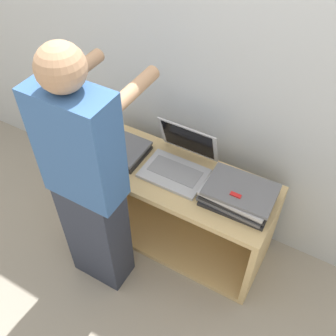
{
  "coord_description": "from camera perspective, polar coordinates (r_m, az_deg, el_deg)",
  "views": [
    {
      "loc": [
        0.76,
        -1.16,
        2.32
      ],
      "look_at": [
        0.0,
        0.17,
        0.75
      ],
      "focal_mm": 42.0,
      "sensor_mm": 36.0,
      "label": 1
    }
  ],
  "objects": [
    {
      "name": "ground_plane",
      "position": [
        2.71,
        -1.81,
        -13.37
      ],
      "size": [
        12.0,
        12.0,
        0.0
      ],
      "primitive_type": "plane",
      "color": "#9E9384"
    },
    {
      "name": "wall_back",
      "position": [
        2.21,
        5.55,
        15.06
      ],
      "size": [
        8.0,
        0.05,
        2.4
      ],
      "color": "silver",
      "rests_on": "ground_plane"
    },
    {
      "name": "cart",
      "position": [
        2.6,
        1.46,
        -4.85
      ],
      "size": [
        1.25,
        0.48,
        0.63
      ],
      "color": "tan",
      "rests_on": "ground_plane"
    },
    {
      "name": "laptop_open",
      "position": [
        2.32,
        1.57,
        0.84
      ],
      "size": [
        0.38,
        0.34,
        0.27
      ],
      "color": "#B7B7BC",
      "rests_on": "cart"
    },
    {
      "name": "laptop_stack_left",
      "position": [
        2.47,
        -7.54,
        2.96
      ],
      "size": [
        0.39,
        0.28,
        0.06
      ],
      "color": "#232326",
      "rests_on": "cart"
    },
    {
      "name": "laptop_stack_right",
      "position": [
        2.18,
        10.21,
        -3.78
      ],
      "size": [
        0.4,
        0.28,
        0.11
      ],
      "color": "#232326",
      "rests_on": "cart"
    },
    {
      "name": "person",
      "position": [
        2.07,
        -11.53,
        -2.53
      ],
      "size": [
        0.4,
        0.53,
        1.61
      ],
      "color": "#2D3342",
      "rests_on": "ground_plane"
    },
    {
      "name": "inventory_tag",
      "position": [
        2.1,
        9.79,
        -3.87
      ],
      "size": [
        0.06,
        0.02,
        0.01
      ],
      "color": "red",
      "rests_on": "laptop_stack_right"
    }
  ]
}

